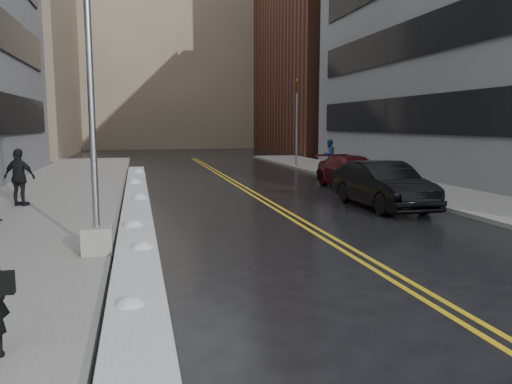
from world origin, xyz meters
TOP-DOWN VIEW (x-y plane):
  - ground at (0.00, 0.00)m, footprint 160.00×160.00m
  - sidewalk_west at (-5.75, 10.00)m, footprint 5.50×50.00m
  - sidewalk_east at (10.00, 10.00)m, footprint 4.00×50.00m
  - lane_line_left at (2.35, 10.00)m, footprint 0.12×50.00m
  - lane_line_right at (2.65, 10.00)m, footprint 0.12×50.00m
  - snow_ridge at (-2.45, 8.00)m, footprint 0.90×30.00m
  - building_east_far at (19.00, 42.00)m, footprint 14.00×20.00m
  - building_far at (2.00, 60.00)m, footprint 36.00×16.00m
  - lamppost at (-3.30, 2.00)m, footprint 0.65×0.65m
  - fire_hydrant at (9.00, 10.00)m, footprint 0.26×0.26m
  - traffic_signal at (8.50, 24.00)m, footprint 0.16×0.20m
  - pedestrian_d at (-6.41, 9.42)m, footprint 1.28×0.94m
  - pedestrian_east at (9.53, 20.43)m, footprint 1.15×1.07m
  - car_black at (6.19, 6.84)m, footprint 1.85×5.12m
  - car_maroon at (7.50, 12.32)m, footprint 2.26×5.30m

SIDE VIEW (x-z plane):
  - ground at x=0.00m, z-range 0.00..0.00m
  - lane_line_left at x=2.35m, z-range 0.00..0.01m
  - lane_line_right at x=2.65m, z-range 0.00..0.01m
  - sidewalk_west at x=-5.75m, z-range 0.00..0.15m
  - sidewalk_east at x=10.00m, z-range 0.00..0.15m
  - snow_ridge at x=-2.45m, z-range 0.00..0.34m
  - fire_hydrant at x=9.00m, z-range 0.18..0.91m
  - car_maroon at x=7.50m, z-range 0.00..1.52m
  - car_black at x=6.19m, z-range 0.00..1.68m
  - pedestrian_east at x=9.53m, z-range 0.15..2.05m
  - pedestrian_d at x=-6.41m, z-range 0.15..2.17m
  - lamppost at x=-3.30m, z-range -1.28..6.35m
  - traffic_signal at x=8.50m, z-range 0.40..6.40m
  - building_far at x=2.00m, z-range 0.00..22.00m
  - building_east_far at x=19.00m, z-range 0.00..28.00m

